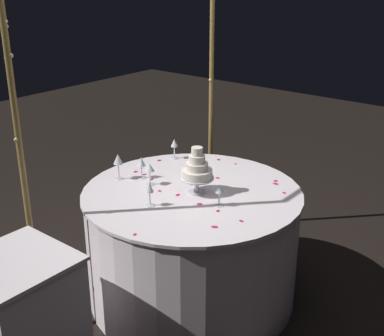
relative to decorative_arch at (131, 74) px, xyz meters
The scene contains 33 objects.
ground_plane 1.58m from the decorative_arch, 89.99° to the right, with size 12.00×12.00×0.00m, color black.
decorative_arch is the anchor object (origin of this frame).
main_table 1.22m from the decorative_arch, 89.99° to the right, with size 1.44×1.44×0.79m.
side_table 1.68m from the decorative_arch, 163.40° to the right, with size 0.53×0.53×0.80m.
tiered_cake 0.78m from the decorative_arch, 89.73° to the right, with size 0.22×0.22×0.31m.
wine_glass_0 0.59m from the decorative_arch, behind, with size 0.06×0.06×0.18m.
wine_glass_1 0.64m from the decorative_arch, 111.98° to the right, with size 0.07×0.07×0.15m.
wine_glass_2 0.60m from the decorative_arch, 112.10° to the right, with size 0.06×0.06×0.15m.
wine_glass_3 0.71m from the decorative_arch, ahead, with size 0.06×0.06×0.15m.
wine_glass_4 0.99m from the decorative_arch, 94.84° to the right, with size 0.06×0.06×0.14m.
wine_glass_5 0.81m from the decorative_arch, 126.17° to the right, with size 0.06×0.06×0.16m.
rose_petal_0 0.70m from the decorative_arch, 43.66° to the left, with size 0.04×0.02×0.00m, color #C61951.
rose_petal_1 0.79m from the decorative_arch, 69.79° to the right, with size 0.03×0.02×0.00m, color #C61951.
rose_petal_2 0.72m from the decorative_arch, 97.31° to the right, with size 0.03×0.02×0.00m, color #C61951.
rose_petal_3 0.92m from the decorative_arch, 61.55° to the right, with size 0.03×0.02×0.00m, color #C61951.
rose_petal_4 0.76m from the decorative_arch, ahead, with size 0.04×0.03×0.00m, color #C61951.
rose_petal_5 1.15m from the decorative_arch, 135.50° to the right, with size 0.03×0.02×0.00m, color #C61951.
rose_petal_6 0.84m from the decorative_arch, 80.24° to the right, with size 0.03×0.02×0.00m, color #C61951.
rose_petal_7 0.89m from the decorative_arch, 63.47° to the right, with size 0.03×0.02×0.00m, color #C61951.
rose_petal_8 0.80m from the decorative_arch, 110.89° to the right, with size 0.03×0.02×0.00m, color #C61951.
rose_petal_9 1.09m from the decorative_arch, 99.16° to the right, with size 0.03×0.02×0.00m, color #C61951.
rose_petal_10 0.98m from the decorative_arch, 100.45° to the right, with size 0.04×0.03×0.00m, color #C61951.
rose_petal_11 0.85m from the decorative_arch, 74.76° to the right, with size 0.03×0.02×0.00m, color #C61951.
rose_petal_12 1.20m from the decorative_arch, 108.36° to the right, with size 0.04×0.03×0.00m, color #C61951.
rose_petal_13 1.24m from the decorative_arch, 98.72° to the right, with size 0.03×0.02×0.00m, color #C61951.
rose_petal_14 0.96m from the decorative_arch, 28.28° to the right, with size 0.03×0.02×0.00m, color #C61951.
rose_petal_15 1.27m from the decorative_arch, 70.83° to the right, with size 0.03×0.02×0.00m, color #C61951.
rose_petal_16 1.21m from the decorative_arch, 60.41° to the right, with size 0.03×0.02×0.00m, color #C61951.
rose_petal_17 1.02m from the decorative_arch, 38.34° to the right, with size 0.02×0.02×0.00m, color #C61951.
rose_petal_18 1.21m from the decorative_arch, 63.26° to the right, with size 0.04×0.03×0.00m, color #C61951.
rose_petal_19 0.86m from the decorative_arch, 102.47° to the right, with size 0.04×0.02×0.00m, color #C61951.
rose_petal_20 0.71m from the decorative_arch, 83.32° to the right, with size 0.03×0.02×0.00m, color #C61951.
rose_petal_21 0.98m from the decorative_arch, 81.56° to the right, with size 0.04×0.03×0.00m, color #C61951.
Camera 1 is at (-2.39, -1.93, 2.17)m, focal length 48.26 mm.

